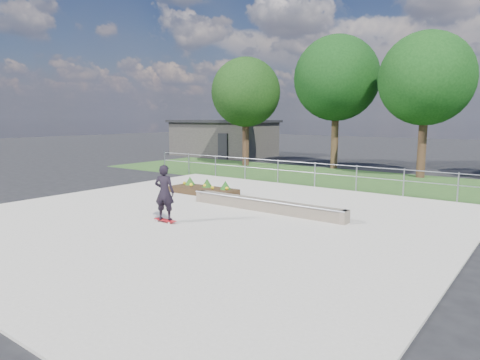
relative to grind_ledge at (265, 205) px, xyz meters
The scene contains 11 objects.
ground 2.09m from the grind_ledge, 119.86° to the right, with size 120.00×120.00×0.00m, color black.
grass_verge 9.26m from the grind_ledge, 96.40° to the left, with size 30.00×8.00×0.02m, color #26461C.
concrete_slab 2.09m from the grind_ledge, 119.86° to the right, with size 15.00×15.00×0.06m, color #AAA397.
fence 5.82m from the grind_ledge, 100.26° to the left, with size 20.06×0.06×1.20m.
building 22.13m from the grind_ledge, 132.86° to the left, with size 8.40×5.40×3.00m.
tree_far_left 15.10m from the grind_ledge, 128.88° to the left, with size 4.55×4.55×7.15m.
tree_mid_left 14.67m from the grind_ledge, 104.98° to the left, with size 5.25×5.25×8.25m.
tree_mid_right 13.32m from the grind_ledge, 80.84° to the left, with size 4.90×4.90×7.70m.
grind_ledge is the anchor object (origin of this frame).
planter_bed 4.16m from the grind_ledge, 161.74° to the left, with size 3.00×1.20×0.61m.
skateboarder 3.59m from the grind_ledge, 116.34° to the right, with size 0.80×0.62×1.78m.
Camera 1 is at (9.01, -10.17, 3.27)m, focal length 32.00 mm.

